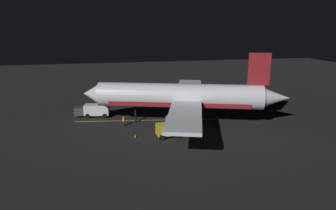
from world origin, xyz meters
name	(u,v)px	position (x,y,z in m)	size (l,w,h in m)	color
ground_plane	(179,124)	(0.00, 0.00, -0.10)	(180.00, 180.00, 0.20)	black
apron_guide_stripe	(154,120)	(2.83, 4.00, 0.00)	(0.24, 28.64, 0.01)	gold
airliner	(183,97)	(-0.18, -0.56, 4.88)	(35.05, 35.26, 12.55)	silver
baggage_truck	(94,110)	(7.27, 14.85, 1.24)	(3.17, 6.63, 2.38)	silver
catering_truck	(172,130)	(-6.14, 2.58, 1.13)	(2.57, 5.63, 2.15)	gold
ground_crew_worker	(124,121)	(0.49, 9.70, 0.89)	(0.40, 0.40, 1.74)	black
traffic_cone_near_left	(170,131)	(-4.17, 2.54, 0.25)	(0.50, 0.50, 0.55)	#EA590F
traffic_cone_near_right	(135,136)	(-5.40, 8.36, 0.25)	(0.50, 0.50, 0.55)	#EA590F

